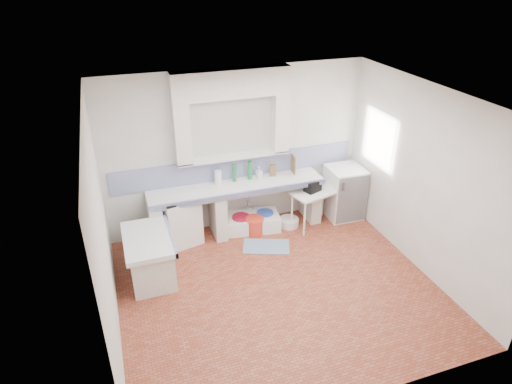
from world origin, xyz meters
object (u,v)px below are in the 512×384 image
object	(u,v)px
side_table	(314,208)
stove	(180,220)
fridge	(344,192)
sink	(251,222)

from	to	relation	value
side_table	stove	bearing A→B (deg)	159.26
stove	fridge	world-z (taller)	fridge
stove	fridge	distance (m)	3.02
sink	side_table	distance (m)	1.15
sink	side_table	size ratio (longest dim) A/B	1.21
side_table	fridge	world-z (taller)	fridge
sink	fridge	size ratio (longest dim) A/B	1.02
fridge	sink	bearing A→B (deg)	177.77
fridge	stove	bearing A→B (deg)	178.99
sink	fridge	xyz separation A→B (m)	(1.76, -0.11, 0.36)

